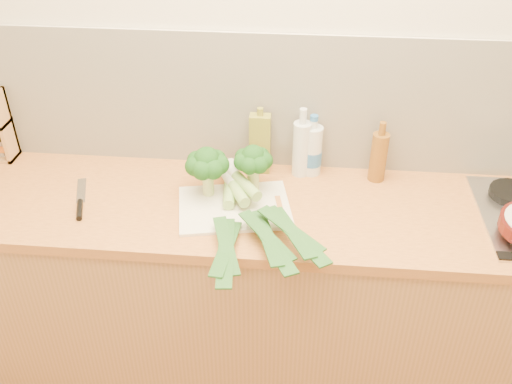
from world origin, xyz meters
TOP-DOWN VIEW (x-y plane):
  - room_shell at (0.00, 1.49)m, footprint 3.50×3.50m
  - counter at (0.00, 1.20)m, footprint 3.20×0.62m
  - chopping_board at (-0.15, 1.16)m, footprint 0.45×0.37m
  - broccoli_left at (-0.25, 1.23)m, footprint 0.16×0.16m
  - broccoli_right at (-0.09, 1.27)m, footprint 0.14×0.14m
  - leek_front at (-0.17, 1.15)m, footprint 0.13×0.72m
  - leek_mid at (-0.09, 1.10)m, footprint 0.32×0.57m
  - leek_back at (-0.07, 1.15)m, footprint 0.44×0.60m
  - chefs_knife at (-0.71, 1.12)m, footprint 0.11×0.28m
  - oil_tin at (-0.08, 1.43)m, footprint 0.08×0.05m
  - glass_bottle at (0.08, 1.43)m, footprint 0.07×0.07m
  - amber_bottle at (0.38, 1.41)m, footprint 0.06×0.06m
  - water_bottle at (0.13, 1.44)m, footprint 0.08×0.08m

SIDE VIEW (x-z plane):
  - counter at x=0.00m, z-range 0.00..0.90m
  - chopping_board at x=-0.15m, z-range 0.90..0.91m
  - chefs_knife at x=-0.71m, z-range 0.90..0.92m
  - leek_front at x=-0.17m, z-range 0.91..0.96m
  - leek_mid at x=-0.09m, z-range 0.93..0.97m
  - leek_back at x=-0.07m, z-range 0.95..0.99m
  - water_bottle at x=0.13m, z-range 0.88..1.11m
  - amber_bottle at x=0.38m, z-range 0.88..1.13m
  - glass_bottle at x=0.08m, z-range 0.88..1.16m
  - oil_tin at x=-0.08m, z-range 0.89..1.16m
  - broccoli_right at x=-0.09m, z-range 0.95..1.14m
  - broccoli_left at x=-0.25m, z-range 0.95..1.14m
  - room_shell at x=0.00m, z-range -0.58..2.92m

